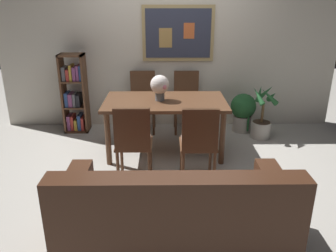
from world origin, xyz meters
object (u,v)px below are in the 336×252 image
dining_chair_far_left (143,96)px  leather_couch (175,220)px  dining_chair_near_left (133,138)px  potted_palm (262,120)px  dining_chair_near_right (199,139)px  flower_vase (160,86)px  bookshelf (75,96)px  dining_table (165,107)px  dining_chair_far_right (186,96)px  potted_ivy (243,111)px

dining_chair_far_left → leather_couch: 2.82m
dining_chair_near_left → potted_palm: 2.20m
dining_chair_near_right → leather_couch: bearing=-104.6°
potted_palm → flower_vase: bearing=-162.4°
dining_chair_far_left → bookshelf: bookshelf is taller
dining_table → dining_chair_far_left: (-0.34, 0.84, -0.10)m
dining_chair_near_left → bookshelf: bearing=122.4°
dining_chair_near_left → dining_chair_near_right: size_ratio=1.00×
dining_chair_far_right → potted_palm: dining_chair_far_right is taller
dining_chair_near_right → dining_chair_far_left: bearing=112.6°
dining_chair_far_right → dining_chair_near_left: bearing=-112.4°
potted_palm → dining_table: bearing=-161.7°
dining_chair_far_left → flower_vase: size_ratio=2.78×
dining_chair_near_right → potted_palm: size_ratio=1.13×
potted_ivy → bookshelf: bearing=178.8°
bookshelf → potted_palm: (2.79, -0.33, -0.28)m
bookshelf → dining_chair_far_right: bearing=1.1°
dining_table → potted_palm: potted_palm is taller
dining_chair_near_left → dining_chair_near_right: (0.71, -0.03, 0.00)m
dining_table → dining_chair_near_left: 0.89m
dining_chair_far_left → potted_palm: dining_chair_far_left is taller
bookshelf → potted_palm: 2.83m
dining_chair_near_right → dining_chair_near_left: bearing=177.7°
dining_chair_near_left → dining_chair_far_right: bearing=67.6°
leather_couch → flower_vase: size_ratio=5.50×
leather_couch → potted_palm: 2.77m
potted_palm → dining_chair_far_left: bearing=168.3°
potted_palm → flower_vase: (-1.49, -0.47, 0.63)m
dining_table → dining_chair_far_left: bearing=112.2°
leather_couch → flower_vase: 2.04m
dining_chair_near_right → dining_chair_far_right: bearing=91.0°
dining_chair_far_right → bookshelf: 1.70m
dining_chair_far_left → dining_table: bearing=-67.8°
dining_chair_near_right → potted_ivy: 1.81m
dining_chair_near_left → dining_chair_near_right: same height
dining_table → potted_ivy: (1.20, 0.74, -0.30)m
dining_table → potted_palm: size_ratio=1.93×
dining_chair_near_left → bookshelf: size_ratio=0.76×
leather_couch → potted_ivy: size_ratio=3.02×
leather_couch → potted_ivy: bearing=67.3°
dining_table → dining_chair_far_right: 0.90m
dining_table → dining_chair_near_right: (0.36, -0.85, -0.10)m
dining_chair_far_right → dining_chair_far_left: bearing=179.4°
dining_chair_far_right → leather_couch: size_ratio=0.51×
dining_chair_near_right → bookshelf: bearing=136.5°
bookshelf → dining_table: bearing=-30.1°
potted_palm → flower_vase: flower_vase is taller
dining_chair_far_right → dining_chair_near_right: size_ratio=1.00×
dining_chair_far_left → leather_couch: size_ratio=0.51×
dining_chair_far_right → dining_table: bearing=-111.8°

